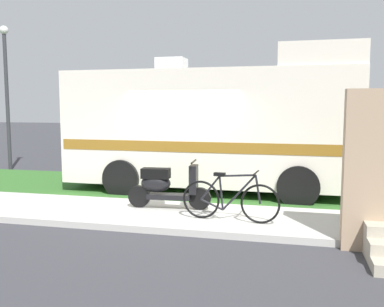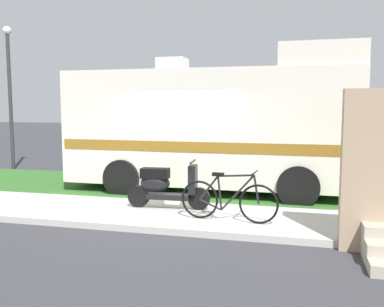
{
  "view_description": "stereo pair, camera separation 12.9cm",
  "coord_description": "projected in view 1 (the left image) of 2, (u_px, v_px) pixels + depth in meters",
  "views": [
    {
      "loc": [
        2.44,
        -8.85,
        2.15
      ],
      "look_at": [
        0.24,
        0.3,
        1.1
      ],
      "focal_mm": 39.95,
      "sensor_mm": 36.0,
      "label": 1
    },
    {
      "loc": [
        2.56,
        -8.81,
        2.15
      ],
      "look_at": [
        0.24,
        0.3,
        1.1
      ],
      "focal_mm": 39.95,
      "sensor_mm": 36.0,
      "label": 2
    }
  ],
  "objects": [
    {
      "name": "bottle_green",
      "position": [
        345.0,
        212.0,
        7.72
      ],
      "size": [
        0.07,
        0.07,
        0.3
      ],
      "color": "#19722D",
      "rests_on": "ground"
    },
    {
      "name": "bicycle",
      "position": [
        230.0,
        199.0,
        7.54
      ],
      "size": [
        1.76,
        0.52,
        0.9
      ],
      "color": "black",
      "rests_on": "ground"
    },
    {
      "name": "ground_plane",
      "position": [
        178.0,
        205.0,
        9.35
      ],
      "size": [
        80.0,
        80.0,
        0.0
      ],
      "primitive_type": "plane",
      "color": "#38383D"
    },
    {
      "name": "grass_strip",
      "position": [
        194.0,
        190.0,
        10.8
      ],
      "size": [
        24.0,
        3.4,
        0.08
      ],
      "color": "#336628",
      "rests_on": "ground"
    },
    {
      "name": "street_lamp_post",
      "position": [
        6.0,
        85.0,
        14.11
      ],
      "size": [
        0.28,
        0.28,
        4.75
      ],
      "color": "#333338",
      "rests_on": "ground"
    },
    {
      "name": "motorhome_rv",
      "position": [
        216.0,
        126.0,
        10.6
      ],
      "size": [
        6.95,
        2.8,
        3.48
      ],
      "color": "silver",
      "rests_on": "ground"
    },
    {
      "name": "scooter",
      "position": [
        166.0,
        186.0,
        8.47
      ],
      "size": [
        1.67,
        0.5,
        0.97
      ],
      "color": "black",
      "rests_on": "ground"
    },
    {
      "name": "sidewalk",
      "position": [
        162.0,
        215.0,
        8.19
      ],
      "size": [
        24.0,
        2.0,
        0.12
      ],
      "color": "beige",
      "rests_on": "ground"
    }
  ]
}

